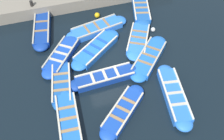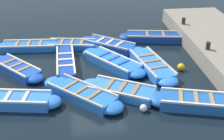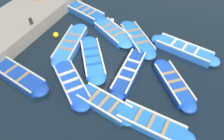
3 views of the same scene
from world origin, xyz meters
The scene contains 17 objects.
ground_plane centered at (0.00, 0.00, 0.00)m, with size 120.00×120.00×0.00m, color black.
boat_centre centered at (3.39, -3.24, 0.20)m, with size 3.60×1.78×0.46m.
boat_bow_out centered at (2.50, -0.04, 0.18)m, with size 1.74×4.10×0.42m.
boat_end_of_row centered at (-3.51, 0.32, 0.17)m, with size 2.89×3.04×0.40m.
boat_near_quay centered at (-1.06, 2.75, 0.15)m, with size 3.40×1.34×0.36m.
boat_far_corner centered at (-0.70, -2.13, 0.18)m, with size 3.33×3.26×0.41m.
boat_drifting centered at (0.85, 2.41, 0.18)m, with size 3.33×2.80×0.42m.
boat_alongside centered at (0.79, 0.46, 0.17)m, with size 3.02×3.57×0.41m.
boat_tucked centered at (-3.24, 2.80, 0.16)m, with size 3.69×1.09×0.37m.
boat_inner_gap centered at (3.44, 3.15, 0.19)m, with size 4.02×1.45×0.44m.
boat_stern_in centered at (-3.39, -2.31, 0.20)m, with size 4.01×1.44×0.45m.
boat_mid_row centered at (-1.35, 0.56, 0.19)m, with size 0.92×3.80×0.44m.
boat_broadside centered at (0.85, -2.09, 0.17)m, with size 3.54×2.51×0.39m.
bollard_mid_north centered at (5.06, 0.00, 0.97)m, with size 0.20×0.20×0.35m, color black.
bollard_mid_south centered at (5.06, 3.45, 0.97)m, with size 0.20×0.20×0.35m, color black.
buoy_orange_near centered at (3.77, -0.39, 0.17)m, with size 0.34×0.34×0.34m, color #EAB214.
buoy_yellow_far centered at (1.46, -3.28, 0.14)m, with size 0.27×0.27×0.27m, color silver.
Camera 2 is at (-0.74, -12.28, 6.50)m, focal length 50.00 mm.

